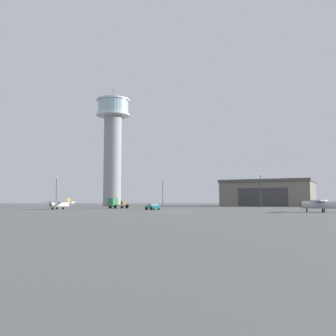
{
  "coord_description": "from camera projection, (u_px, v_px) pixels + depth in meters",
  "views": [
    {
      "loc": [
        -3.41,
        -65.2,
        2.07
      ],
      "look_at": [
        -1.4,
        26.39,
        9.96
      ],
      "focal_mm": 40.06,
      "sensor_mm": 36.0,
      "label": 1
    }
  ],
  "objects": [
    {
      "name": "ground_plane",
      "position": [
        179.0,
        212.0,
        64.84
      ],
      "size": [
        400.0,
        400.0,
        0.0
      ],
      "primitive_type": "plane",
      "color": "slate"
    },
    {
      "name": "control_tower",
      "position": [
        113.0,
        141.0,
        126.54
      ],
      "size": [
        11.19,
        11.19,
        40.31
      ],
      "color": "gray",
      "rests_on": "ground_plane"
    },
    {
      "name": "hangar",
      "position": [
        268.0,
        193.0,
        132.18
      ],
      "size": [
        36.43,
        32.32,
        9.1
      ],
      "rotation": [
        0.0,
        0.0,
        -2.06
      ],
      "color": "#6B665B",
      "rests_on": "ground_plane"
    },
    {
      "name": "airplane_white",
      "position": [
        60.0,
        204.0,
        84.47
      ],
      "size": [
        8.2,
        6.58,
        2.57
      ],
      "rotation": [
        0.0,
        0.0,
        4.2
      ],
      "color": "white",
      "rests_on": "ground_plane"
    },
    {
      "name": "airplane_silver",
      "position": [
        323.0,
        204.0,
        64.36
      ],
      "size": [
        7.82,
        9.72,
        3.08
      ],
      "rotation": [
        0.0,
        0.0,
        2.61
      ],
      "color": "#B7BABF",
      "rests_on": "ground_plane"
    },
    {
      "name": "truck_flatbed_green",
      "position": [
        116.0,
        203.0,
        94.26
      ],
      "size": [
        5.8,
        5.51,
        2.6
      ],
      "rotation": [
        0.0,
        0.0,
        3.86
      ],
      "color": "#38383D",
      "rests_on": "ground_plane"
    },
    {
      "name": "car_teal",
      "position": [
        153.0,
        206.0,
        80.99
      ],
      "size": [
        3.38,
        4.52,
        1.37
      ],
      "rotation": [
        0.0,
        0.0,
        2.0
      ],
      "color": "teal",
      "rests_on": "ground_plane"
    },
    {
      "name": "light_post_west",
      "position": [
        163.0,
        190.0,
        119.32
      ],
      "size": [
        0.44,
        0.44,
        8.73
      ],
      "color": "#38383D",
      "rests_on": "ground_plane"
    },
    {
      "name": "light_post_east",
      "position": [
        56.0,
        189.0,
        110.66
      ],
      "size": [
        0.44,
        0.44,
        9.0
      ],
      "color": "#38383D",
      "rests_on": "ground_plane"
    },
    {
      "name": "light_post_north",
      "position": [
        261.0,
        187.0,
        108.83
      ],
      "size": [
        0.44,
        0.44,
        9.82
      ],
      "color": "#38383D",
      "rests_on": "ground_plane"
    }
  ]
}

